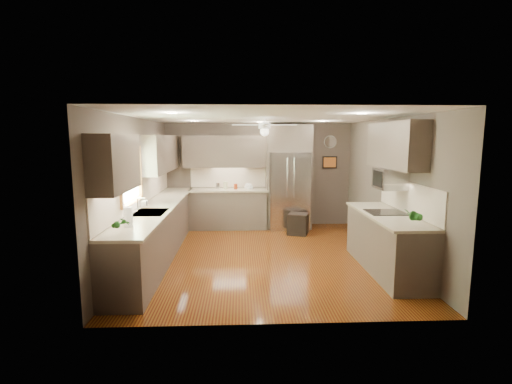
{
  "coord_description": "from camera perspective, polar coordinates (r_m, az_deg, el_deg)",
  "views": [
    {
      "loc": [
        -0.44,
        -6.53,
        2.15
      ],
      "look_at": [
        -0.14,
        0.6,
        1.1
      ],
      "focal_mm": 26.0,
      "sensor_mm": 36.0,
      "label": 1
    }
  ],
  "objects": [
    {
      "name": "soap_bottle",
      "position": [
        6.64,
        -16.71,
        -1.63
      ],
      "size": [
        0.09,
        0.09,
        0.2
      ],
      "primitive_type": "imported",
      "rotation": [
        0.0,
        0.0,
        -0.03
      ],
      "color": "white",
      "rests_on": "left_run"
    },
    {
      "name": "floor",
      "position": [
        6.89,
        1.41,
        -9.82
      ],
      "size": [
        5.0,
        5.0,
        0.0
      ],
      "primitive_type": "plane",
      "color": "#441409",
      "rests_on": "ground"
    },
    {
      "name": "uppers",
      "position": [
        7.25,
        -4.8,
        6.13
      ],
      "size": [
        4.5,
        4.7,
        0.95
      ],
      "color": "#4A3D36",
      "rests_on": "wall_left"
    },
    {
      "name": "stool",
      "position": [
        8.39,
        6.49,
        -4.87
      ],
      "size": [
        0.54,
        0.54,
        0.49
      ],
      "color": "black",
      "rests_on": "ground"
    },
    {
      "name": "canister_c",
      "position": [
        8.82,
        -4.69,
        1.04
      ],
      "size": [
        0.11,
        0.11,
        0.18
      ],
      "primitive_type": "cylinder",
      "rotation": [
        0.0,
        0.0,
        0.04
      ],
      "color": "beige",
      "rests_on": "back_run"
    },
    {
      "name": "left_run",
      "position": [
        7.05,
        -14.79,
        -5.59
      ],
      "size": [
        0.65,
        4.7,
        1.45
      ],
      "color": "#4A3D36",
      "rests_on": "ground"
    },
    {
      "name": "wall_left",
      "position": [
        6.84,
        -17.72,
        0.39
      ],
      "size": [
        0.0,
        5.0,
        5.0
      ],
      "primitive_type": "plane",
      "rotation": [
        1.57,
        0.0,
        1.57
      ],
      "color": "brown",
      "rests_on": "ground"
    },
    {
      "name": "canister_d",
      "position": [
        8.8,
        -3.15,
        0.84
      ],
      "size": [
        0.09,
        0.09,
        0.13
      ],
      "primitive_type": "cylinder",
      "rotation": [
        0.0,
        0.0,
        -0.03
      ],
      "color": "maroon",
      "rests_on": "back_run"
    },
    {
      "name": "ceiling",
      "position": [
        6.56,
        1.49,
        11.41
      ],
      "size": [
        5.0,
        5.0,
        0.0
      ],
      "primitive_type": "plane",
      "rotation": [
        3.14,
        0.0,
        0.0
      ],
      "color": "white",
      "rests_on": "ground"
    },
    {
      "name": "microwave",
      "position": [
        6.51,
        19.91,
        1.95
      ],
      "size": [
        0.43,
        0.55,
        0.34
      ],
      "color": "silver",
      "rests_on": "wall_right"
    },
    {
      "name": "right_run",
      "position": [
        6.43,
        19.51,
        -7.16
      ],
      "size": [
        0.7,
        2.2,
        1.45
      ],
      "color": "#4A3D36",
      "rests_on": "ground"
    },
    {
      "name": "wall_back",
      "position": [
        9.09,
        0.39,
        2.68
      ],
      "size": [
        4.5,
        0.0,
        4.5
      ],
      "primitive_type": "plane",
      "rotation": [
        1.57,
        0.0,
        0.0
      ],
      "color": "brown",
      "rests_on": "ground"
    },
    {
      "name": "potted_plant_right",
      "position": [
        5.53,
        22.96,
        -3.3
      ],
      "size": [
        0.21,
        0.19,
        0.31
      ],
      "primitive_type": "imported",
      "rotation": [
        0.0,
        0.0,
        0.39
      ],
      "color": "#1B5518",
      "rests_on": "right_run"
    },
    {
      "name": "ceiling_fan",
      "position": [
        6.85,
        1.31,
        9.88
      ],
      "size": [
        1.18,
        1.18,
        0.32
      ],
      "color": "white",
      "rests_on": "ceiling"
    },
    {
      "name": "wall_clock",
      "position": [
        9.28,
        11.35,
        7.58
      ],
      "size": [
        0.3,
        0.03,
        0.3
      ],
      "color": "white",
      "rests_on": "wall_back"
    },
    {
      "name": "wall_front",
      "position": [
        4.16,
        3.78,
        -4.18
      ],
      "size": [
        4.5,
        0.0,
        4.5
      ],
      "primitive_type": "plane",
      "rotation": [
        -1.57,
        0.0,
        0.0
      ],
      "color": "brown",
      "rests_on": "ground"
    },
    {
      "name": "wall_right",
      "position": [
        7.12,
        19.82,
        0.6
      ],
      "size": [
        0.0,
        5.0,
        5.0
      ],
      "primitive_type": "plane",
      "rotation": [
        1.57,
        0.0,
        -1.57
      ],
      "color": "brown",
      "rests_on": "ground"
    },
    {
      "name": "framed_print",
      "position": [
        9.29,
        11.27,
        4.5
      ],
      "size": [
        0.36,
        0.03,
        0.3
      ],
      "color": "black",
      "rests_on": "wall_back"
    },
    {
      "name": "window",
      "position": [
        6.32,
        -18.76,
        2.46
      ],
      "size": [
        0.05,
        1.12,
        0.92
      ],
      "color": "#BFF2B2",
      "rests_on": "wall_left"
    },
    {
      "name": "refrigerator",
      "position": [
        8.82,
        5.05,
        2.07
      ],
      "size": [
        1.06,
        0.75,
        2.45
      ],
      "color": "silver",
      "rests_on": "ground"
    },
    {
      "name": "bowl",
      "position": [
        8.84,
        -1.14,
        0.66
      ],
      "size": [
        0.28,
        0.28,
        0.05
      ],
      "primitive_type": "imported",
      "rotation": [
        0.0,
        0.0,
        -0.43
      ],
      "color": "beige",
      "rests_on": "back_run"
    },
    {
      "name": "paper_towel",
      "position": [
        5.35,
        -19.06,
        -3.65
      ],
      "size": [
        0.12,
        0.12,
        0.29
      ],
      "color": "white",
      "rests_on": "left_run"
    },
    {
      "name": "recessed_lights",
      "position": [
        6.95,
        0.93,
        11.19
      ],
      "size": [
        2.84,
        3.14,
        0.01
      ],
      "color": "white",
      "rests_on": "ceiling"
    },
    {
      "name": "sink",
      "position": [
        6.34,
        -15.98,
        -3.28
      ],
      "size": [
        0.5,
        0.7,
        0.32
      ],
      "color": "silver",
      "rests_on": "left_run"
    },
    {
      "name": "back_run",
      "position": [
        8.9,
        -4.19,
        -2.45
      ],
      "size": [
        1.85,
        0.65,
        1.45
      ],
      "color": "#4A3D36",
      "rests_on": "ground"
    },
    {
      "name": "potted_plant_left",
      "position": [
        4.97,
        -19.97,
        -4.57
      ],
      "size": [
        0.18,
        0.15,
        0.29
      ],
      "primitive_type": "imported",
      "rotation": [
        0.0,
        0.0,
        -0.4
      ],
      "color": "#1B5518",
      "rests_on": "left_run"
    },
    {
      "name": "canister_b",
      "position": [
        8.86,
        -5.87,
        0.92
      ],
      "size": [
        0.11,
        0.11,
        0.15
      ],
      "primitive_type": "cylinder",
      "rotation": [
        0.0,
        0.0,
        0.13
      ],
      "color": "silver",
      "rests_on": "back_run"
    }
  ]
}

